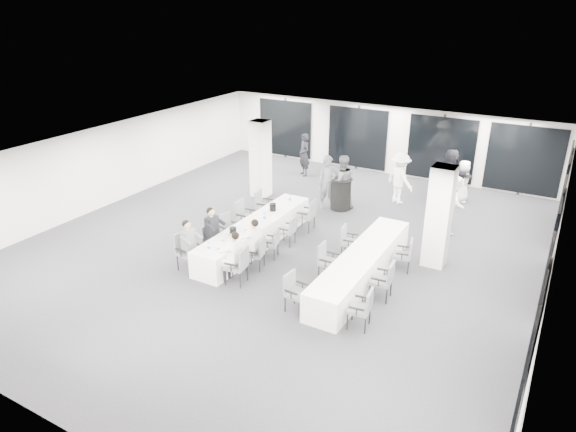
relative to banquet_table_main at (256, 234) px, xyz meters
name	(u,v)px	position (x,y,z in m)	size (l,w,h in m)	color
room	(328,194)	(1.56, 1.57, 1.01)	(14.04, 16.04, 2.84)	#26262C
column_left	(260,159)	(-2.13, 3.66, 1.02)	(0.60, 0.60, 2.80)	silver
column_right	(439,217)	(4.87, 1.46, 1.02)	(0.60, 0.60, 2.80)	silver
banquet_table_main	(256,234)	(0.00, 0.00, 0.00)	(0.90, 5.00, 0.75)	white
banquet_table_side	(361,266)	(3.45, -0.33, 0.00)	(0.90, 5.00, 0.75)	white
cocktail_table	(341,194)	(0.98, 3.88, 0.18)	(0.79, 0.79, 1.09)	black
chair_main_left_near	(186,249)	(-0.84, -2.10, 0.22)	(0.58, 0.63, 1.04)	#585B61
chair_main_left_second	(210,238)	(-0.83, -1.11, 0.13)	(0.52, 0.55, 0.88)	#585B61
chair_main_left_mid	(227,227)	(-0.83, -0.25, 0.14)	(0.55, 0.58, 0.91)	#585B61
chair_main_left_fourth	(243,215)	(-0.84, 0.62, 0.21)	(0.53, 0.60, 1.03)	#585B61
chair_main_left_far	(263,204)	(-0.84, 1.71, 0.20)	(0.59, 0.63, 1.01)	#585B61
chair_main_right_near	(239,263)	(0.84, -2.06, 0.20)	(0.58, 0.62, 1.01)	#585B61
chair_main_right_second	(258,252)	(0.83, -1.17, 0.13)	(0.54, 0.57, 0.89)	#585B61
chair_main_right_mid	(272,242)	(0.82, -0.41, 0.11)	(0.52, 0.54, 0.86)	#585B61
chair_main_right_fourth	(289,229)	(0.83, 0.54, 0.12)	(0.47, 0.52, 0.87)	#585B61
chair_main_right_far	(308,214)	(0.84, 1.72, 0.19)	(0.53, 0.59, 0.99)	#585B61
chair_side_left_near	(294,290)	(2.62, -2.42, 0.16)	(0.51, 0.56, 0.93)	#585B61
chair_side_left_mid	(326,259)	(2.62, -0.69, 0.16)	(0.49, 0.55, 0.95)	#585B61
chair_side_left_far	(348,239)	(2.62, 0.70, 0.15)	(0.53, 0.57, 0.92)	#585B61
chair_side_right_near	(363,307)	(4.29, -2.31, 0.17)	(0.53, 0.58, 0.95)	#585B61
chair_side_right_mid	(385,278)	(4.29, -0.94, 0.19)	(0.54, 0.59, 0.98)	#585B61
chair_side_right_far	(405,253)	(4.28, 0.69, 0.14)	(0.55, 0.57, 0.90)	#585B61
seated_guest_a	(190,243)	(-0.67, -2.11, 0.44)	(0.50, 0.38, 1.44)	#5A5C62
seated_guest_b	(214,229)	(-0.67, -1.09, 0.44)	(0.50, 0.38, 1.44)	black
seated_guest_c	(233,254)	(0.67, -2.08, 0.44)	(0.50, 0.38, 1.44)	white
seated_guest_d	(252,240)	(0.67, -1.18, 0.44)	(0.50, 0.38, 1.44)	white
standing_guest_a	(328,179)	(0.52, 3.76, 0.68)	(0.77, 0.62, 2.11)	#5A5C62
standing_guest_b	(342,179)	(0.96, 3.96, 0.70)	(1.04, 0.63, 2.15)	#5A5C62
standing_guest_c	(400,175)	(2.54, 5.46, 0.65)	(1.33, 0.68, 2.05)	white
standing_guest_d	(448,181)	(4.06, 6.12, 0.50)	(1.03, 0.57, 1.74)	black
standing_guest_e	(463,179)	(4.45, 6.69, 0.48)	(0.83, 0.50, 1.71)	white
standing_guest_f	(450,171)	(3.96, 6.73, 0.68)	(1.93, 0.74, 2.10)	black
standing_guest_g	(304,152)	(-1.86, 6.53, 0.61)	(0.72, 0.58, 1.97)	black
standing_guest_h	(453,200)	(4.73, 3.91, 0.66)	(1.00, 0.61, 2.06)	white
ice_bucket_near	(233,231)	(-0.05, -1.04, 0.49)	(0.20, 0.20, 0.22)	black
ice_bucket_far	(273,207)	(-0.01, 1.01, 0.49)	(0.20, 0.20, 0.23)	black
water_bottle_a	(209,246)	(-0.05, -2.12, 0.49)	(0.07, 0.07, 0.22)	silver
water_bottle_b	(264,217)	(0.17, 0.24, 0.50)	(0.08, 0.08, 0.24)	silver
water_bottle_c	(290,198)	(0.08, 1.90, 0.49)	(0.08, 0.08, 0.24)	silver
plate_a	(223,241)	(-0.06, -1.48, 0.39)	(0.18, 0.18, 0.03)	white
plate_b	(218,249)	(0.12, -1.95, 0.39)	(0.18, 0.18, 0.03)	white
plate_c	(245,230)	(0.08, -0.63, 0.39)	(0.18, 0.18, 0.03)	white
wine_glass	(213,249)	(0.18, -2.26, 0.53)	(0.08, 0.08, 0.20)	silver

